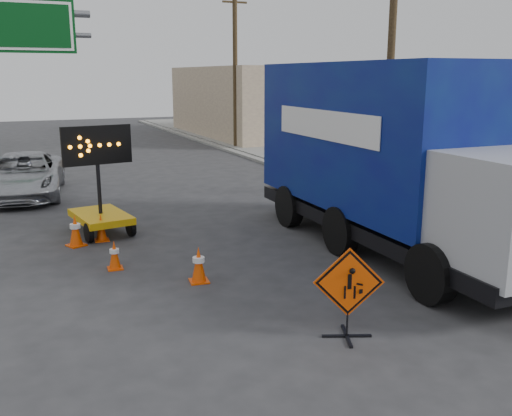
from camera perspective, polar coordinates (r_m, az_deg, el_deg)
ground at (r=8.34m, az=8.41°, el=-16.39°), size 100.00×100.00×0.00m
curb_right at (r=24.20m, az=4.12°, el=3.56°), size 0.40×60.00×0.12m
sidewalk_right at (r=25.34m, az=8.74°, el=3.91°), size 4.00×60.00×0.15m
building_right_far at (r=39.92m, az=1.49°, el=10.61°), size 10.00×14.00×4.60m
utility_pole_near at (r=20.06m, az=13.33°, el=14.53°), size 1.80×0.26×9.00m
utility_pole_far at (r=32.39m, az=-2.09°, el=14.23°), size 1.80×0.26×9.00m
construction_sign at (r=9.16m, az=9.23°, el=-8.15°), size 1.05×0.76×1.49m
arrow_board at (r=15.53m, az=-15.29°, el=-0.15°), size 1.79×2.16×2.84m
pickup_truck at (r=21.11m, az=-22.19°, el=3.06°), size 3.14×5.61×1.48m
box_truck at (r=13.77m, az=13.37°, el=4.01°), size 3.09×9.27×4.38m
cone_a at (r=11.59m, az=-5.75°, el=-5.63°), size 0.42×0.42×0.75m
cone_b at (r=12.68m, az=-13.97°, el=-4.56°), size 0.35×0.35×0.64m
cone_c at (r=14.88m, az=-15.23°, el=-1.88°), size 0.37×0.37×0.70m
cone_d at (r=14.60m, az=-17.61°, el=-2.14°), size 0.52×0.52×0.79m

